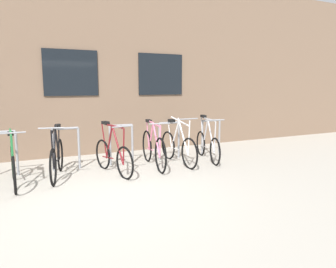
# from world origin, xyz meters

# --- Properties ---
(ground_plane) EXTENTS (42.00, 42.00, 0.00)m
(ground_plane) POSITION_xyz_m (0.00, 0.00, 0.00)
(ground_plane) COLOR #B2ADA0
(storefront_building) EXTENTS (28.00, 6.75, 4.69)m
(storefront_building) POSITION_xyz_m (0.00, 6.56, 2.34)
(storefront_building) COLOR #7A604C
(storefront_building) RESTS_ON ground
(bike_rack) EXTENTS (6.57, 0.05, 0.91)m
(bike_rack) POSITION_xyz_m (0.25, 1.90, 0.54)
(bike_rack) COLOR gray
(bike_rack) RESTS_ON ground
(bicycle_silver) EXTENTS (0.55, 1.66, 1.07)m
(bicycle_silver) POSITION_xyz_m (2.85, 1.43, 0.37)
(bicycle_silver) COLOR black
(bicycle_silver) RESTS_ON ground
(bicycle_black) EXTENTS (0.54, 1.68, 1.06)m
(bicycle_black) POSITION_xyz_m (-0.59, 1.45, 0.38)
(bicycle_black) COLOR black
(bicycle_black) RESTS_ON ground
(bicycle_maroon) EXTENTS (0.49, 1.59, 1.06)m
(bicycle_maroon) POSITION_xyz_m (0.46, 1.23, 0.37)
(bicycle_maroon) COLOR black
(bicycle_maroon) RESTS_ON ground
(bicycle_white) EXTENTS (0.44, 1.75, 1.10)m
(bicycle_white) POSITION_xyz_m (2.04, 1.41, 0.39)
(bicycle_white) COLOR black
(bicycle_white) RESTS_ON ground
(bicycle_pink) EXTENTS (0.44, 1.83, 1.04)m
(bicycle_pink) POSITION_xyz_m (1.42, 1.40, 0.40)
(bicycle_pink) COLOR black
(bicycle_pink) RESTS_ON ground
(bicycle_green) EXTENTS (0.44, 1.65, 1.04)m
(bicycle_green) POSITION_xyz_m (-1.36, 1.24, 0.36)
(bicycle_green) COLOR black
(bicycle_green) RESTS_ON ground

